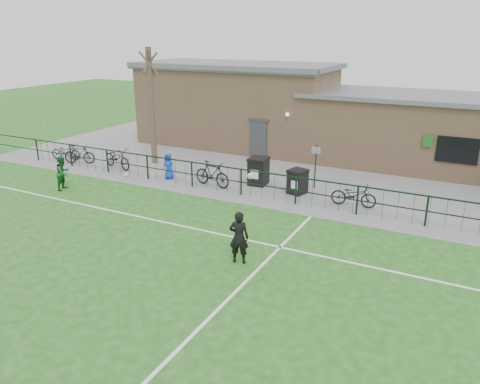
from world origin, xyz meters
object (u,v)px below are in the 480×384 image
at_px(bare_tree, 152,107).
at_px(ball_ground, 126,175).
at_px(wheelie_bin_right, 297,182).
at_px(bicycle_c, 117,158).
at_px(spectator_child, 169,166).
at_px(bicycle_a, 66,152).
at_px(bicycle_d, 212,174).
at_px(bicycle_e, 354,195).
at_px(outfield_player, 63,173).
at_px(sign_post, 315,167).
at_px(bicycle_b, 80,154).
at_px(wheelie_bin_left, 259,172).

height_order(bare_tree, ball_ground, bare_tree).
distance_m(wheelie_bin_right, bicycle_c, 9.66).
relative_size(wheelie_bin_right, spectator_child, 0.79).
height_order(spectator_child, ball_ground, spectator_child).
xyz_separation_m(bicycle_c, ball_ground, (1.41, -1.01, -0.44)).
xyz_separation_m(wheelie_bin_right, bicycle_a, (-13.31, -0.49, -0.05)).
bearing_deg(bare_tree, bicycle_d, -23.02).
distance_m(bare_tree, spectator_child, 3.87).
distance_m(bicycle_c, bicycle_e, 12.22).
distance_m(wheelie_bin_right, outfield_player, 10.39).
bearing_deg(bare_tree, ball_ground, -82.83).
xyz_separation_m(bicycle_d, ball_ground, (-4.45, -0.67, -0.48)).
bearing_deg(sign_post, spectator_child, -164.84).
distance_m(outfield_player, ball_ground, 3.04).
xyz_separation_m(bicycle_c, bicycle_d, (5.85, -0.34, 0.03)).
relative_size(bicycle_b, ball_ground, 6.76).
height_order(wheelie_bin_right, sign_post, sign_post).
relative_size(bicycle_e, ball_ground, 7.36).
relative_size(wheelie_bin_left, ball_ground, 4.82).
height_order(bicycle_a, bicycle_b, bicycle_b).
height_order(wheelie_bin_right, outfield_player, outfield_player).
bearing_deg(bicycle_d, bicycle_a, 97.28).
bearing_deg(bicycle_e, wheelie_bin_left, 74.73).
bearing_deg(wheelie_bin_left, ball_ground, -167.89).
relative_size(bicycle_d, spectator_child, 1.55).
distance_m(bare_tree, bicycle_d, 5.73).
distance_m(bare_tree, wheelie_bin_left, 7.00).
xyz_separation_m(bare_tree, outfield_player, (-0.92, -5.39, -2.24)).
bearing_deg(wheelie_bin_right, wheelie_bin_left, -176.67).
relative_size(bicycle_d, ball_ground, 7.88).
bearing_deg(sign_post, bicycle_e, -34.84).
xyz_separation_m(wheelie_bin_right, spectator_child, (-6.24, -0.78, 0.13)).
relative_size(bare_tree, bicycle_d, 3.11).
distance_m(wheelie_bin_left, bicycle_e, 4.69).
distance_m(bicycle_c, outfield_player, 3.70).
height_order(sign_post, ball_ground, sign_post).
relative_size(wheelie_bin_left, bicycle_d, 0.61).
bearing_deg(bicycle_d, bare_tree, 76.36).
xyz_separation_m(bicycle_a, bicycle_c, (3.66, -0.01, 0.10)).
relative_size(wheelie_bin_right, sign_post, 0.50).
bearing_deg(bicycle_e, bicycle_b, 86.17).
distance_m(bare_tree, sign_post, 9.23).
xyz_separation_m(bicycle_b, bicycle_d, (8.26, -0.10, 0.08)).
height_order(bicycle_b, spectator_child, spectator_child).
relative_size(bare_tree, outfield_player, 3.94).
bearing_deg(ball_ground, bicycle_b, 168.55).
bearing_deg(spectator_child, bicycle_c, 174.89).
bearing_deg(wheelie_bin_left, spectator_child, -169.29).
distance_m(bicycle_a, bicycle_b, 1.29).
height_order(outfield_player, ball_ground, outfield_player).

